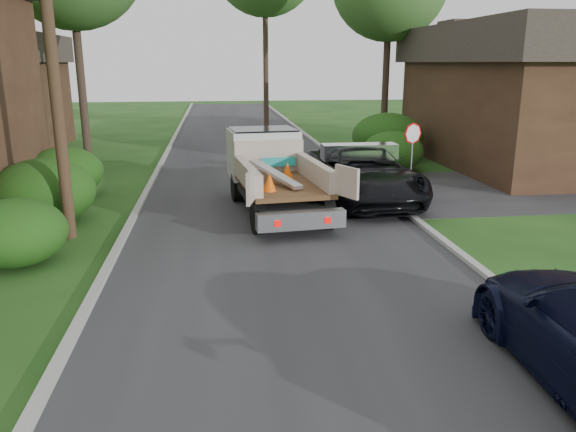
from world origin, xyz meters
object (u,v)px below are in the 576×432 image
Objects in this scene: stop_sign at (412,143)px; house_right at (545,93)px; black_pickup at (362,174)px; utility_pole at (50,33)px; flatbed_truck at (270,166)px.

stop_sign is 9.37m from house_right.
house_right is 2.01× the size of black_pickup.
utility_pole is 20.66m from house_right.
utility_pole is at bearing -159.55° from flatbed_truck.
utility_pole is 1.55× the size of black_pickup.
utility_pole is 0.77× the size of house_right.
black_pickup is (8.68, 3.18, -4.28)m from utility_pole.
stop_sign reaches higher than flatbed_truck.
stop_sign is at bearing 20.37° from black_pickup.
house_right is at bearing 19.60° from flatbed_truck.
house_right is (18.48, 9.02, -2.01)m from utility_pole.
utility_pole is 7.35m from flatbed_truck.
flatbed_truck is 1.00× the size of black_pickup.
house_right is at bearing 32.66° from stop_sign.
utility_pole is at bearing -159.38° from stop_sign.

